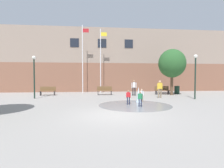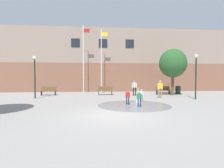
{
  "view_description": "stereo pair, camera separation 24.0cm",
  "coord_description": "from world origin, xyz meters",
  "px_view_note": "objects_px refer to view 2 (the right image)",
  "views": [
    {
      "loc": [
        -1.03,
        -8.49,
        1.87
      ],
      "look_at": [
        0.51,
        6.53,
        1.3
      ],
      "focal_mm": 28.0,
      "sensor_mm": 36.0,
      "label": 1
    },
    {
      "loc": [
        -0.79,
        -8.51,
        1.87
      ],
      "look_at": [
        0.51,
        6.53,
        1.3
      ],
      "focal_mm": 28.0,
      "sensor_mm": 36.0,
      "label": 2
    }
  ],
  "objects_px": {
    "child_in_fountain": "(139,98)",
    "child_running": "(141,94)",
    "street_tree_near_building": "(173,63)",
    "lamp_post_right_lane": "(196,70)",
    "lamp_post_left_lane": "(35,71)",
    "trash_can": "(178,90)",
    "park_bench_under_left_flagpole": "(49,91)",
    "flagpole_left": "(84,57)",
    "child_with_pink_shirt": "(128,96)",
    "adult_near_bench": "(134,87)",
    "adult_watching": "(160,88)",
    "park_bench_far_right": "(163,90)",
    "flagpole_right": "(102,59)",
    "park_bench_under_right_flagpole": "(105,90)"
  },
  "relations": [
    {
      "from": "lamp_post_left_lane",
      "to": "adult_near_bench",
      "type": "bearing_deg",
      "value": 9.52
    },
    {
      "from": "child_with_pink_shirt",
      "to": "trash_can",
      "type": "relative_size",
      "value": 1.1
    },
    {
      "from": "child_with_pink_shirt",
      "to": "park_bench_far_right",
      "type": "bearing_deg",
      "value": 71.67
    },
    {
      "from": "lamp_post_left_lane",
      "to": "adult_watching",
      "type": "bearing_deg",
      "value": -3.05
    },
    {
      "from": "park_bench_under_right_flagpole",
      "to": "adult_near_bench",
      "type": "distance_m",
      "value": 3.16
    },
    {
      "from": "child_running",
      "to": "child_with_pink_shirt",
      "type": "height_order",
      "value": "same"
    },
    {
      "from": "child_in_fountain",
      "to": "child_running",
      "type": "distance_m",
      "value": 2.36
    },
    {
      "from": "child_in_fountain",
      "to": "trash_can",
      "type": "bearing_deg",
      "value": -94.48
    },
    {
      "from": "park_bench_under_right_flagpole",
      "to": "flagpole_left",
      "type": "height_order",
      "value": "flagpole_left"
    },
    {
      "from": "park_bench_under_left_flagpole",
      "to": "child_running",
      "type": "relative_size",
      "value": 1.62
    },
    {
      "from": "child_running",
      "to": "trash_can",
      "type": "xyz_separation_m",
      "value": [
        5.74,
        5.92,
        -0.13
      ]
    },
    {
      "from": "child_running",
      "to": "lamp_post_left_lane",
      "type": "relative_size",
      "value": 0.26
    },
    {
      "from": "child_in_fountain",
      "to": "flagpole_right",
      "type": "xyz_separation_m",
      "value": [
        -2.1,
        10.22,
        3.49
      ]
    },
    {
      "from": "park_bench_under_left_flagpole",
      "to": "park_bench_far_right",
      "type": "xyz_separation_m",
      "value": [
        12.26,
        -0.27,
        0.0
      ]
    },
    {
      "from": "park_bench_under_left_flagpole",
      "to": "flagpole_left",
      "type": "relative_size",
      "value": 0.2
    },
    {
      "from": "park_bench_far_right",
      "to": "child_running",
      "type": "bearing_deg",
      "value": -124.86
    },
    {
      "from": "lamp_post_left_lane",
      "to": "street_tree_near_building",
      "type": "xyz_separation_m",
      "value": [
        13.43,
        1.76,
        0.87
      ]
    },
    {
      "from": "flagpole_left",
      "to": "flagpole_right",
      "type": "bearing_deg",
      "value": -0.0
    },
    {
      "from": "adult_watching",
      "to": "park_bench_under_left_flagpole",
      "type": "bearing_deg",
      "value": 7.98
    },
    {
      "from": "child_running",
      "to": "flagpole_right",
      "type": "bearing_deg",
      "value": -131.3
    },
    {
      "from": "flagpole_right",
      "to": "street_tree_near_building",
      "type": "distance_m",
      "value": 8.1
    },
    {
      "from": "child_in_fountain",
      "to": "lamp_post_left_lane",
      "type": "distance_m",
      "value": 9.85
    },
    {
      "from": "trash_can",
      "to": "adult_near_bench",
      "type": "bearing_deg",
      "value": -165.16
    },
    {
      "from": "park_bench_under_left_flagpole",
      "to": "park_bench_under_right_flagpole",
      "type": "xyz_separation_m",
      "value": [
        5.93,
        -0.18,
        0.0
      ]
    },
    {
      "from": "park_bench_far_right",
      "to": "street_tree_near_building",
      "type": "relative_size",
      "value": 0.33
    },
    {
      "from": "adult_near_bench",
      "to": "trash_can",
      "type": "xyz_separation_m",
      "value": [
        5.31,
        1.41,
        -0.48
      ]
    },
    {
      "from": "park_bench_under_left_flagpole",
      "to": "adult_near_bench",
      "type": "distance_m",
      "value": 8.98
    },
    {
      "from": "flagpole_left",
      "to": "flagpole_right",
      "type": "distance_m",
      "value": 2.14
    },
    {
      "from": "adult_near_bench",
      "to": "flagpole_right",
      "type": "bearing_deg",
      "value": 54.74
    },
    {
      "from": "adult_near_bench",
      "to": "flagpole_left",
      "type": "bearing_deg",
      "value": 68.75
    },
    {
      "from": "street_tree_near_building",
      "to": "lamp_post_right_lane",
      "type": "bearing_deg",
      "value": -82.69
    },
    {
      "from": "child_in_fountain",
      "to": "trash_can",
      "type": "xyz_separation_m",
      "value": [
        6.47,
        8.17,
        -0.13
      ]
    },
    {
      "from": "flagpole_left",
      "to": "lamp_post_right_lane",
      "type": "height_order",
      "value": "flagpole_left"
    },
    {
      "from": "park_bench_under_right_flagpole",
      "to": "adult_watching",
      "type": "bearing_deg",
      "value": -33.32
    },
    {
      "from": "trash_can",
      "to": "lamp_post_left_lane",
      "type": "bearing_deg",
      "value": -168.52
    },
    {
      "from": "adult_near_bench",
      "to": "lamp_post_right_lane",
      "type": "height_order",
      "value": "lamp_post_right_lane"
    },
    {
      "from": "lamp_post_right_lane",
      "to": "lamp_post_left_lane",
      "type": "bearing_deg",
      "value": 172.66
    },
    {
      "from": "park_bench_under_left_flagpole",
      "to": "child_running",
      "type": "distance_m",
      "value": 10.21
    },
    {
      "from": "child_running",
      "to": "adult_near_bench",
      "type": "relative_size",
      "value": 0.62
    },
    {
      "from": "child_running",
      "to": "child_with_pink_shirt",
      "type": "distance_m",
      "value": 1.76
    },
    {
      "from": "lamp_post_left_lane",
      "to": "lamp_post_right_lane",
      "type": "height_order",
      "value": "lamp_post_right_lane"
    },
    {
      "from": "lamp_post_left_lane",
      "to": "flagpole_left",
      "type": "bearing_deg",
      "value": 52.02
    },
    {
      "from": "adult_watching",
      "to": "flagpole_left",
      "type": "bearing_deg",
      "value": -12.26
    },
    {
      "from": "adult_near_bench",
      "to": "lamp_post_left_lane",
      "type": "xyz_separation_m",
      "value": [
        -9.31,
        -1.56,
        1.54
      ]
    },
    {
      "from": "park_bench_far_right",
      "to": "flagpole_right",
      "type": "distance_m",
      "value": 7.94
    },
    {
      "from": "child_running",
      "to": "trash_can",
      "type": "bearing_deg",
      "value": 165.11
    },
    {
      "from": "lamp_post_left_lane",
      "to": "trash_can",
      "type": "xyz_separation_m",
      "value": [
        14.61,
        2.97,
        -2.02
      ]
    },
    {
      "from": "child_in_fountain",
      "to": "child_with_pink_shirt",
      "type": "relative_size",
      "value": 1.0
    },
    {
      "from": "adult_near_bench",
      "to": "street_tree_near_building",
      "type": "xyz_separation_m",
      "value": [
        4.13,
        0.2,
        2.4
      ]
    },
    {
      "from": "child_in_fountain",
      "to": "child_with_pink_shirt",
      "type": "xyz_separation_m",
      "value": [
        -0.55,
        1.03,
        0.0
      ]
    }
  ]
}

